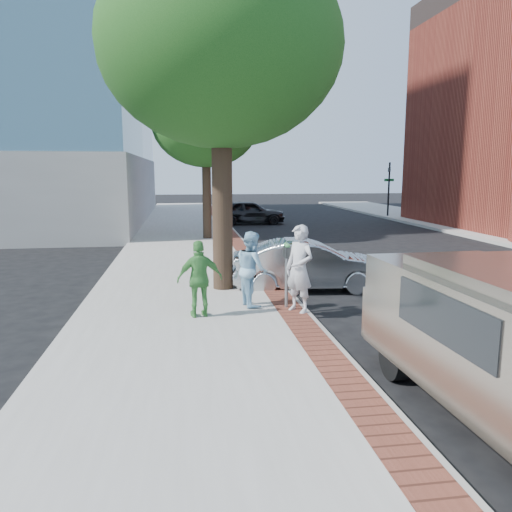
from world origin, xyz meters
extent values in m
plane|color=black|center=(0.00, 0.00, 0.00)|extent=(120.00, 120.00, 0.00)
cube|color=#9E9991|center=(-1.50, 8.00, 0.07)|extent=(5.00, 60.00, 0.15)
cube|color=brown|center=(0.70, 8.00, 0.15)|extent=(0.60, 60.00, 0.01)
cube|color=gray|center=(1.05, 8.00, 0.07)|extent=(0.10, 60.00, 0.15)
cylinder|color=black|center=(0.90, 22.00, 1.90)|extent=(0.12, 0.12, 3.80)
imported|color=black|center=(0.90, 22.00, 3.00)|extent=(0.18, 0.15, 0.90)
cube|color=#1E7238|center=(0.90, 22.00, 2.60)|extent=(0.70, 0.03, 0.18)
cylinder|color=black|center=(12.50, 22.00, 1.90)|extent=(0.12, 0.12, 3.80)
imported|color=black|center=(12.50, 22.00, 3.00)|extent=(0.18, 0.15, 0.90)
cube|color=#1E7238|center=(12.50, 22.00, 2.60)|extent=(0.70, 0.03, 0.18)
cylinder|color=black|center=(-0.60, 1.90, 2.35)|extent=(0.52, 0.52, 4.40)
ellipsoid|color=#164413|center=(-0.60, 1.90, 6.20)|extent=(6.00, 6.00, 4.92)
cylinder|color=black|center=(-0.50, 12.00, 2.08)|extent=(0.40, 0.40, 3.85)
ellipsoid|color=#164413|center=(-0.50, 12.00, 5.32)|extent=(4.80, 4.80, 3.94)
cylinder|color=gray|center=(0.65, -0.23, 0.72)|extent=(0.07, 0.07, 1.15)
cube|color=#2D3030|center=(0.65, -0.32, 1.42)|extent=(0.12, 0.14, 0.24)
cube|color=#2D3030|center=(0.65, -0.14, 1.42)|extent=(0.12, 0.14, 0.24)
sphere|color=#3F8C4C|center=(0.65, -0.32, 1.57)|extent=(0.11, 0.11, 0.11)
sphere|color=#3F8C4C|center=(0.65, -0.14, 1.57)|extent=(0.11, 0.11, 0.11)
imported|color=silver|center=(0.86, -0.59, 1.10)|extent=(0.78, 0.83, 1.91)
imported|color=#92C5E2|center=(-0.09, 0.10, 1.00)|extent=(0.79, 0.94, 1.71)
imported|color=#479644|center=(-1.29, -0.65, 0.96)|extent=(0.99, 0.51, 1.62)
imported|color=#A6A9AD|center=(1.73, 1.98, 0.68)|extent=(4.23, 1.81, 1.36)
imported|color=black|center=(2.45, 19.27, 0.73)|extent=(4.33, 1.84, 1.46)
cube|color=gray|center=(2.45, -3.37, 0.79)|extent=(2.05, 1.04, 0.87)
cylinder|color=black|center=(1.58, -3.99, 0.35)|extent=(0.26, 0.71, 0.70)
cylinder|color=black|center=(3.37, -3.94, 0.35)|extent=(0.26, 0.71, 0.70)
cube|color=black|center=(1.46, -5.47, 1.42)|extent=(0.08, 2.18, 0.60)
cube|color=black|center=(2.44, -2.88, 1.15)|extent=(1.75, 0.07, 0.44)
camera|label=1|loc=(-1.62, -10.92, 3.18)|focal=35.00mm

